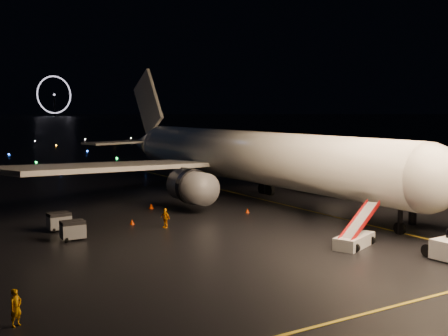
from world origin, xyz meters
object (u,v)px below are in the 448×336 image
(airliner, at_px, (232,128))
(baggage_cart_1, at_px, (73,230))
(belt_loader, at_px, (355,228))
(baggage_cart_0, at_px, (59,222))
(crew_a, at_px, (16,308))
(crew_c, at_px, (165,218))

(airliner, distance_m, baggage_cart_1, 26.72)
(belt_loader, bearing_deg, baggage_cart_0, 113.23)
(crew_a, bearing_deg, crew_c, 14.23)
(belt_loader, bearing_deg, baggage_cart_1, 120.68)
(airliner, relative_size, crew_c, 33.31)
(crew_c, bearing_deg, belt_loader, 13.64)
(baggage_cart_1, bearing_deg, baggage_cart_0, 91.90)
(belt_loader, relative_size, crew_c, 3.51)
(belt_loader, distance_m, baggage_cart_0, 23.96)
(belt_loader, relative_size, baggage_cart_1, 3.30)
(crew_a, height_order, baggage_cart_0, crew_a)
(crew_a, relative_size, baggage_cart_0, 0.99)
(belt_loader, xyz_separation_m, baggage_cart_0, (-17.12, 16.75, -0.66))
(airliner, bearing_deg, crew_a, -138.27)
(crew_a, xyz_separation_m, crew_c, (15.30, 16.17, -0.05))
(belt_loader, distance_m, baggage_cart_1, 21.40)
(crew_c, bearing_deg, baggage_cart_0, -134.13)
(airliner, xyz_separation_m, baggage_cart_1, (-22.45, -12.58, -7.18))
(airliner, relative_size, crew_a, 31.30)
(crew_a, distance_m, baggage_cart_1, 17.35)
(airliner, distance_m, belt_loader, 26.80)
(airliner, distance_m, baggage_cart_0, 25.13)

